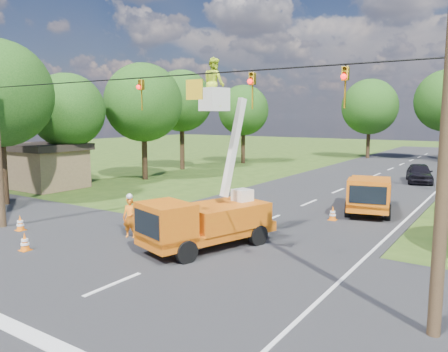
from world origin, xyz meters
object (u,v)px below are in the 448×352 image
Objects in this scene: distant_car at (419,173)px; traffic_cone_5 at (20,223)px; tree_far_b at (447,101)px; tree_left_f at (243,110)px; traffic_cone_3 at (333,213)px; tree_left_e at (182,101)px; bucket_truck at (206,208)px; shed at (45,165)px; tree_left_d at (143,103)px; ground_worker at (130,218)px; second_truck at (369,193)px; pole_right_near at (448,114)px; traffic_cone_4 at (25,242)px; tree_far_a at (370,107)px; tree_left_c at (67,111)px; traffic_cone_2 at (254,227)px.

distant_car is 6.16× the size of traffic_cone_5.
tree_left_f is at bearing -139.88° from tree_far_b.
tree_left_e is (-19.41, 12.34, 6.13)m from traffic_cone_3.
bucket_truck is 8.83m from traffic_cone_5.
shed is 8.85m from tree_left_d.
ground_worker is 24.74m from tree_left_e.
tree_left_d is at bearing 111.00° from ground_worker.
tree_far_b reaches higher than shed.
tree_left_d is at bearing -75.58° from tree_left_e.
second_truck is 0.56× the size of pole_right_near.
shed is 14.87m from tree_left_e.
traffic_cone_4 is 0.07× the size of tree_far_b.
bucket_truck is 1.27× the size of second_truck.
tree_far_a is at bearing -165.96° from tree_far_b.
tree_left_c is 40.96m from tree_far_b.
tree_left_e reaches higher than traffic_cone_2.
pole_right_near is 37.99m from tree_left_f.
traffic_cone_5 is 17.37m from tree_left_d.
traffic_cone_5 is at bearing -149.60° from traffic_cone_2.
ground_worker is at bearing -137.20° from second_truck.
tree_left_f is at bearing 135.98° from bucket_truck.
ground_worker is 15.57m from tree_left_c.
tree_far_a is (-8.58, 30.59, 5.15)m from second_truck.
traffic_cone_2 is 18.29m from tree_left_c.
tree_left_e is at bearing 91.32° from tree_left_c.
ground_worker is 2.46× the size of traffic_cone_4.
traffic_cone_5 is 0.07× the size of tree_far_a.
tree_far_b is at bearing 14.04° from tree_far_a.
tree_far_b is (2.32, 39.69, 6.45)m from traffic_cone_2.
tree_far_a is (13.00, 35.00, 4.57)m from shed.
traffic_cone_4 is at bearing -100.17° from tree_far_b.
traffic_cone_3 is at bearing -32.44° from tree_left_e.
pole_right_near is at bearing -81.84° from second_truck.
ground_worker reaches higher than traffic_cone_5.
traffic_cone_2 is 1.00× the size of traffic_cone_4.
tree_left_d reaches higher than bucket_truck.
distant_car is 26.51m from tree_left_c.
traffic_cone_2 and traffic_cone_3 have the same top height.
traffic_cone_5 is 0.13× the size of shed.
second_truck is 23.18m from tree_left_e.
tree_far_b is (17.80, 15.00, 1.12)m from tree_left_f.
tree_left_e is at bearing 147.56° from traffic_cone_3.
second_truck is 25.86m from tree_left_f.
tree_left_c is 0.85× the size of tree_far_a.
pole_right_near is at bearing -0.27° from traffic_cone_5.
traffic_cone_5 is at bearing -65.60° from tree_left_d.
pole_right_near is 1.82× the size of shed.
tree_far_b reaches higher than tree_left_c.
tree_left_e is (-11.46, 23.51, 6.13)m from traffic_cone_4.
tree_far_a is at bearing 85.69° from traffic_cone_5.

